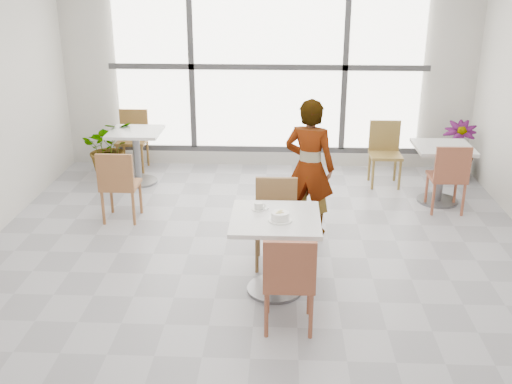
{
  "coord_description": "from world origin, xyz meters",
  "views": [
    {
      "loc": [
        0.22,
        -5.14,
        2.85
      ],
      "look_at": [
        0.0,
        -0.3,
        1.0
      ],
      "focal_mm": 41.65,
      "sensor_mm": 36.0,
      "label": 1
    }
  ],
  "objects_px": {
    "chair_far": "(276,216)",
    "coffee_cup": "(259,207)",
    "bg_chair_left_far": "(133,135)",
    "bg_chair_left_near": "(118,182)",
    "person": "(309,168)",
    "oatmeal_bowl": "(280,216)",
    "plant_right": "(457,150)",
    "bg_table_right": "(441,166)",
    "bg_chair_right_near": "(449,174)",
    "chair_near": "(289,277)",
    "main_table": "(275,240)",
    "bg_table_left": "(137,149)",
    "bg_chair_right_far": "(385,149)",
    "plant_left": "(109,148)"
  },
  "relations": [
    {
      "from": "bg_table_right",
      "to": "bg_chair_left_near",
      "type": "xyz_separation_m",
      "value": [
        -3.92,
        -0.81,
        0.01
      ]
    },
    {
      "from": "bg_chair_left_far",
      "to": "bg_chair_left_near",
      "type": "bearing_deg",
      "value": -81.13
    },
    {
      "from": "oatmeal_bowl",
      "to": "bg_table_left",
      "type": "relative_size",
      "value": 0.28
    },
    {
      "from": "chair_far",
      "to": "oatmeal_bowl",
      "type": "bearing_deg",
      "value": -86.41
    },
    {
      "from": "bg_chair_right_near",
      "to": "bg_chair_left_near",
      "type": "bearing_deg",
      "value": 6.65
    },
    {
      "from": "bg_chair_right_near",
      "to": "plant_right",
      "type": "bearing_deg",
      "value": -109.29
    },
    {
      "from": "main_table",
      "to": "plant_right",
      "type": "relative_size",
      "value": 0.97
    },
    {
      "from": "person",
      "to": "bg_chair_right_near",
      "type": "xyz_separation_m",
      "value": [
        1.72,
        0.64,
        -0.27
      ]
    },
    {
      "from": "bg_chair_right_near",
      "to": "person",
      "type": "bearing_deg",
      "value": 20.47
    },
    {
      "from": "bg_table_right",
      "to": "bg_chair_left_far",
      "type": "xyz_separation_m",
      "value": [
        -4.23,
        1.2,
        0.01
      ]
    },
    {
      "from": "bg_chair_left_far",
      "to": "plant_left",
      "type": "height_order",
      "value": "bg_chair_left_far"
    },
    {
      "from": "main_table",
      "to": "chair_near",
      "type": "bearing_deg",
      "value": -79.26
    },
    {
      "from": "bg_chair_left_far",
      "to": "bg_chair_right_near",
      "type": "relative_size",
      "value": 1.0
    },
    {
      "from": "bg_chair_left_near",
      "to": "oatmeal_bowl",
      "type": "bearing_deg",
      "value": 139.5
    },
    {
      "from": "main_table",
      "to": "bg_chair_right_near",
      "type": "xyz_separation_m",
      "value": [
        2.07,
        1.99,
        -0.02
      ]
    },
    {
      "from": "main_table",
      "to": "coffee_cup",
      "type": "height_order",
      "value": "coffee_cup"
    },
    {
      "from": "chair_near",
      "to": "bg_table_right",
      "type": "distance_m",
      "value": 3.57
    },
    {
      "from": "bg_chair_left_far",
      "to": "bg_chair_right_near",
      "type": "bearing_deg",
      "value": -20.19
    },
    {
      "from": "coffee_cup",
      "to": "bg_chair_left_far",
      "type": "relative_size",
      "value": 0.18
    },
    {
      "from": "oatmeal_bowl",
      "to": "bg_chair_left_far",
      "type": "distance_m",
      "value": 4.26
    },
    {
      "from": "main_table",
      "to": "bg_chair_right_near",
      "type": "bearing_deg",
      "value": 43.87
    },
    {
      "from": "chair_far",
      "to": "coffee_cup",
      "type": "xyz_separation_m",
      "value": [
        -0.15,
        -0.45,
        0.28
      ]
    },
    {
      "from": "plant_right",
      "to": "chair_near",
      "type": "bearing_deg",
      "value": -121.35
    },
    {
      "from": "chair_far",
      "to": "bg_chair_right_far",
      "type": "bearing_deg",
      "value": 58.79
    },
    {
      "from": "person",
      "to": "bg_chair_left_far",
      "type": "xyz_separation_m",
      "value": [
        -2.52,
        2.2,
        -0.27
      ]
    },
    {
      "from": "person",
      "to": "bg_chair_left_far",
      "type": "bearing_deg",
      "value": -23.42
    },
    {
      "from": "chair_near",
      "to": "plant_right",
      "type": "xyz_separation_m",
      "value": [
        2.4,
        3.94,
        -0.09
      ]
    },
    {
      "from": "bg_table_right",
      "to": "chair_near",
      "type": "bearing_deg",
      "value": -122.97
    },
    {
      "from": "coffee_cup",
      "to": "bg_chair_right_far",
      "type": "relative_size",
      "value": 0.18
    },
    {
      "from": "main_table",
      "to": "bg_chair_right_near",
      "type": "distance_m",
      "value": 2.87
    },
    {
      "from": "coffee_cup",
      "to": "plant_right",
      "type": "bearing_deg",
      "value": 49.4
    },
    {
      "from": "main_table",
      "to": "oatmeal_bowl",
      "type": "bearing_deg",
      "value": -63.56
    },
    {
      "from": "main_table",
      "to": "chair_near",
      "type": "distance_m",
      "value": 0.66
    },
    {
      "from": "main_table",
      "to": "bg_chair_left_far",
      "type": "distance_m",
      "value": 4.15
    },
    {
      "from": "bg_chair_left_near",
      "to": "plant_left",
      "type": "xyz_separation_m",
      "value": [
        -0.59,
        1.67,
        -0.09
      ]
    },
    {
      "from": "bg_chair_right_far",
      "to": "bg_chair_left_near",
      "type": "bearing_deg",
      "value": -155.7
    },
    {
      "from": "bg_chair_left_near",
      "to": "plant_left",
      "type": "distance_m",
      "value": 1.77
    },
    {
      "from": "coffee_cup",
      "to": "bg_chair_left_near",
      "type": "height_order",
      "value": "bg_chair_left_near"
    },
    {
      "from": "bg_table_left",
      "to": "bg_chair_left_far",
      "type": "height_order",
      "value": "bg_chair_left_far"
    },
    {
      "from": "person",
      "to": "bg_chair_right_near",
      "type": "bearing_deg",
      "value": -141.84
    },
    {
      "from": "bg_chair_left_near",
      "to": "bg_chair_right_far",
      "type": "relative_size",
      "value": 1.0
    },
    {
      "from": "bg_table_right",
      "to": "plant_right",
      "type": "bearing_deg",
      "value": 64.13
    },
    {
      "from": "bg_chair_left_near",
      "to": "bg_chair_left_far",
      "type": "distance_m",
      "value": 2.04
    },
    {
      "from": "bg_chair_right_far",
      "to": "bg_chair_left_far",
      "type": "bearing_deg",
      "value": 171.87
    },
    {
      "from": "coffee_cup",
      "to": "plant_right",
      "type": "height_order",
      "value": "plant_right"
    },
    {
      "from": "chair_near",
      "to": "main_table",
      "type": "bearing_deg",
      "value": -79.26
    },
    {
      "from": "chair_far",
      "to": "bg_chair_right_far",
      "type": "distance_m",
      "value": 2.83
    },
    {
      "from": "oatmeal_bowl",
      "to": "plant_left",
      "type": "bearing_deg",
      "value": 127.05
    },
    {
      "from": "bg_table_left",
      "to": "bg_chair_right_far",
      "type": "xyz_separation_m",
      "value": [
        3.42,
        0.14,
        0.01
      ]
    },
    {
      "from": "bg_chair_right_far",
      "to": "chair_far",
      "type": "bearing_deg",
      "value": -121.21
    }
  ]
}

